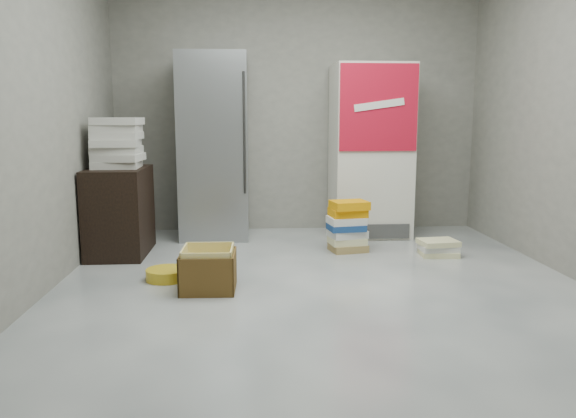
{
  "coord_description": "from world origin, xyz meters",
  "views": [
    {
      "loc": [
        -0.52,
        -3.78,
        1.26
      ],
      "look_at": [
        -0.22,
        0.7,
        0.52
      ],
      "focal_mm": 35.0,
      "sensor_mm": 36.0,
      "label": 1
    }
  ],
  "objects_px": {
    "wood_shelf": "(120,211)",
    "cardboard_box": "(208,272)",
    "coke_cooler": "(370,151)",
    "phonebook_stack_main": "(347,226)",
    "steel_fridge": "(214,147)"
  },
  "relations": [
    {
      "from": "wood_shelf",
      "to": "coke_cooler",
      "type": "bearing_deg",
      "value": 16.28
    },
    {
      "from": "cardboard_box",
      "to": "coke_cooler",
      "type": "bearing_deg",
      "value": 51.48
    },
    {
      "from": "steel_fridge",
      "to": "cardboard_box",
      "type": "bearing_deg",
      "value": -88.15
    },
    {
      "from": "phonebook_stack_main",
      "to": "cardboard_box",
      "type": "height_order",
      "value": "phonebook_stack_main"
    },
    {
      "from": "wood_shelf",
      "to": "phonebook_stack_main",
      "type": "height_order",
      "value": "wood_shelf"
    },
    {
      "from": "wood_shelf",
      "to": "cardboard_box",
      "type": "distance_m",
      "value": 1.49
    },
    {
      "from": "wood_shelf",
      "to": "cardboard_box",
      "type": "xyz_separation_m",
      "value": [
        0.89,
        -1.17,
        -0.27
      ]
    },
    {
      "from": "coke_cooler",
      "to": "phonebook_stack_main",
      "type": "relative_size",
      "value": 3.72
    },
    {
      "from": "steel_fridge",
      "to": "wood_shelf",
      "type": "bearing_deg",
      "value": -138.69
    },
    {
      "from": "coke_cooler",
      "to": "cardboard_box",
      "type": "distance_m",
      "value": 2.59
    },
    {
      "from": "coke_cooler",
      "to": "steel_fridge",
      "type": "bearing_deg",
      "value": 179.82
    },
    {
      "from": "coke_cooler",
      "to": "cardboard_box",
      "type": "xyz_separation_m",
      "value": [
        -1.59,
        -1.89,
        -0.77
      ]
    },
    {
      "from": "steel_fridge",
      "to": "phonebook_stack_main",
      "type": "height_order",
      "value": "steel_fridge"
    },
    {
      "from": "steel_fridge",
      "to": "phonebook_stack_main",
      "type": "distance_m",
      "value": 1.66
    },
    {
      "from": "phonebook_stack_main",
      "to": "cardboard_box",
      "type": "bearing_deg",
      "value": -148.97
    }
  ]
}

